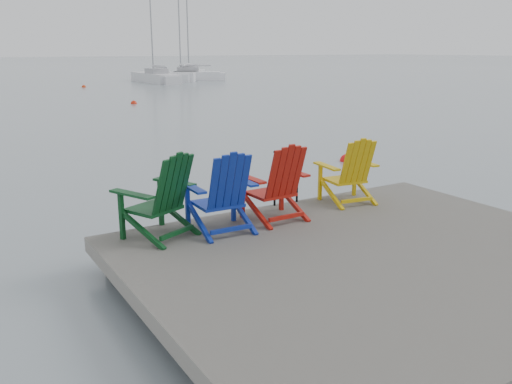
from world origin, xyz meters
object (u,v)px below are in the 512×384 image
handrail (286,171)px  sailboat_near (155,78)px  chair_red (277,182)px  chair_yellow (350,170)px  sailboat_far (185,77)px  buoy_a (347,161)px  buoy_d (84,87)px  buoy_c (134,104)px  chair_green (161,195)px  chair_blue (222,192)px  sailboat_mid (188,76)px

handrail → sailboat_near: 42.07m
chair_red → chair_yellow: chair_red is taller
sailboat_far → chair_yellow: bearing=-174.0°
buoy_a → buoy_d: bearing=88.0°
handrail → buoy_c: handrail is taller
handrail → chair_green: size_ratio=0.78×
handrail → chair_yellow: bearing=-28.3°
chair_green → chair_blue: 0.82m
chair_yellow → buoy_a: bearing=57.2°
chair_green → chair_blue: bearing=-40.5°
handrail → buoy_d: handrail is taller
handrail → sailboat_mid: 46.22m
chair_green → chair_yellow: 3.25m
buoy_c → chair_yellow: bearing=-100.1°
sailboat_near → sailboat_far: 3.72m
handrail → sailboat_far: sailboat_far is taller
chair_green → chair_yellow: (3.25, -0.00, -0.04)m
chair_green → handrail: bearing=-12.2°
sailboat_far → buoy_d: size_ratio=27.72×
sailboat_mid → chair_yellow: bearing=-78.0°
sailboat_near → sailboat_mid: 5.27m
chair_yellow → sailboat_far: 44.63m
buoy_a → buoy_d: buoy_a is taller
chair_yellow → sailboat_mid: (16.57, 43.28, -0.69)m
handrail → chair_blue: chair_blue is taller
chair_blue → sailboat_mid: (19.03, 43.51, -0.72)m
chair_green → buoy_c: size_ratio=3.38×
sailboat_mid → chair_blue: bearing=-80.7°
chair_red → sailboat_near: bearing=69.4°
chair_green → chair_yellow: size_ratio=1.07×
sailboat_near → buoy_c: (-8.06, -17.79, -0.36)m
chair_blue → chair_red: size_ratio=1.00×
buoy_d → chair_blue: bearing=-101.2°
chair_green → buoy_a: chair_green is taller
chair_blue → sailboat_near: bearing=72.0°
chair_yellow → buoy_c: chair_yellow is taller
sailboat_mid → buoy_a: (-12.74, -38.76, -0.36)m
buoy_a → buoy_c: bearing=89.3°
sailboat_mid → handrail: bearing=-79.3°
chair_green → buoy_a: (7.07, 4.51, -1.08)m
sailboat_mid → sailboat_far: bearing=-91.7°
chair_green → sailboat_far: 45.86m
chair_green → sailboat_mid: 47.60m
chair_blue → buoy_c: bearing=75.8°
buoy_a → handrail: bearing=-139.7°
chair_blue → buoy_c: 23.86m
chair_green → sailboat_far: size_ratio=0.12×
chair_red → buoy_a: size_ratio=2.98×
sailboat_mid → sailboat_far: sailboat_mid is taller
sailboat_far → buoy_d: sailboat_far is taller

